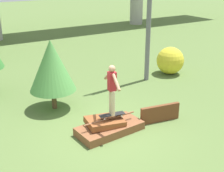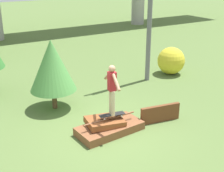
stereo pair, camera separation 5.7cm
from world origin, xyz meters
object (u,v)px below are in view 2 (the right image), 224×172
object	(u,v)px
skater	(112,87)
bush_yellow_flowering	(171,61)
tree_behind_left	(52,65)
skateboard	(112,115)

from	to	relation	value
skater	bush_yellow_flowering	xyz separation A→B (m)	(5.26, 3.26, -0.83)
tree_behind_left	bush_yellow_flowering	bearing A→B (deg)	6.85
bush_yellow_flowering	skater	bearing A→B (deg)	-148.19
skateboard	tree_behind_left	size ratio (longest dim) A/B	0.33
skateboard	bush_yellow_flowering	world-z (taller)	bush_yellow_flowering
skateboard	skater	world-z (taller)	skater
tree_behind_left	bush_yellow_flowering	world-z (taller)	tree_behind_left
skateboard	skater	size ratio (longest dim) A/B	0.53
skateboard	skater	distance (m)	0.90
bush_yellow_flowering	skateboard	bearing A→B (deg)	-148.19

